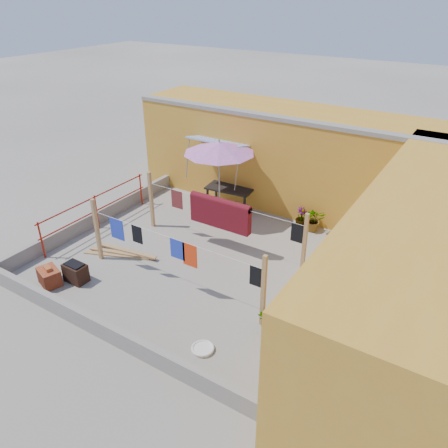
{
  "coord_description": "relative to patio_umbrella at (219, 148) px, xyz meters",
  "views": [
    {
      "loc": [
        5.77,
        -8.17,
        6.6
      ],
      "look_at": [
        0.43,
        0.3,
        1.15
      ],
      "focal_mm": 35.0,
      "sensor_mm": 36.0,
      "label": 1
    }
  ],
  "objects": [
    {
      "name": "ground",
      "position": [
        1.05,
        -2.39,
        -2.34
      ],
      "size": [
        80.0,
        80.0,
        0.0
      ],
      "primitive_type": "plane",
      "color": "#9E998E",
      "rests_on": "ground"
    },
    {
      "name": "wall_back",
      "position": [
        1.55,
        2.3,
        -0.73
      ],
      "size": [
        11.0,
        3.27,
        3.21
      ],
      "color": "#BC8F29",
      "rests_on": "ground"
    },
    {
      "name": "wall_right",
      "position": [
        6.25,
        -2.39,
        -0.74
      ],
      "size": [
        2.4,
        9.0,
        3.2
      ],
      "primitive_type": "cube",
      "color": "#BC8F29",
      "rests_on": "ground"
    },
    {
      "name": "parapet_front",
      "position": [
        1.05,
        -5.97,
        -2.12
      ],
      "size": [
        8.3,
        0.16,
        0.44
      ],
      "primitive_type": "cube",
      "color": "gray",
      "rests_on": "ground"
    },
    {
      "name": "parapet_left",
      "position": [
        -3.03,
        -2.39,
        -2.12
      ],
      "size": [
        0.16,
        7.3,
        0.44
      ],
      "primitive_type": "cube",
      "color": "gray",
      "rests_on": "ground"
    },
    {
      "name": "red_railing",
      "position": [
        -2.8,
        -2.59,
        -1.62
      ],
      "size": [
        0.05,
        4.2,
        1.1
      ],
      "color": "#A51F10",
      "rests_on": "ground"
    },
    {
      "name": "clothesline_rig",
      "position": [
        1.05,
        -1.86,
        -1.26
      ],
      "size": [
        5.09,
        2.35,
        1.8
      ],
      "color": "tan",
      "rests_on": "ground"
    },
    {
      "name": "patio_umbrella",
      "position": [
        0.0,
        0.0,
        0.0
      ],
      "size": [
        2.38,
        2.38,
        2.61
      ],
      "color": "gray",
      "rests_on": "ground"
    },
    {
      "name": "outdoor_table",
      "position": [
        -0.11,
        0.81,
        -1.69
      ],
      "size": [
        1.62,
        0.93,
        0.73
      ],
      "color": "black",
      "rests_on": "ground"
    },
    {
      "name": "brick_stack",
      "position": [
        -1.65,
        -5.32,
        -2.12
      ],
      "size": [
        0.7,
        0.6,
        0.52
      ],
      "color": "#A13E25",
      "rests_on": "ground"
    },
    {
      "name": "lumber_pile",
      "position": [
        -1.1,
        -3.36,
        -2.28
      ],
      "size": [
        2.03,
        0.88,
        0.12
      ],
      "color": "tan",
      "rests_on": "ground"
    },
    {
      "name": "brazier",
      "position": [
        -1.19,
        -4.87,
        -2.09
      ],
      "size": [
        0.59,
        0.4,
        0.52
      ],
      "color": "black",
      "rests_on": "ground"
    },
    {
      "name": "white_basin",
      "position": [
        2.9,
        -5.16,
        -2.3
      ],
      "size": [
        0.48,
        0.48,
        0.08
      ],
      "color": "silver",
      "rests_on": "ground"
    },
    {
      "name": "water_jug_a",
      "position": [
        4.75,
        -0.92,
        -2.2
      ],
      "size": [
        0.21,
        0.21,
        0.33
      ],
      "color": "silver",
      "rests_on": "ground"
    },
    {
      "name": "water_jug_b",
      "position": [
        3.67,
        -1.28,
        -2.18
      ],
      "size": [
        0.24,
        0.24,
        0.38
      ],
      "color": "silver",
      "rests_on": "ground"
    },
    {
      "name": "green_hose",
      "position": [
        3.84,
        0.81,
        -2.31
      ],
      "size": [
        0.55,
        0.55,
        0.08
      ],
      "color": "#1E7219",
      "rests_on": "ground"
    },
    {
      "name": "plant_back_a",
      "position": [
        2.89,
        0.81,
        -1.97
      ],
      "size": [
        0.87,
        0.83,
        0.75
      ],
      "primitive_type": "imported",
      "rotation": [
        0.0,
        0.0,
        0.48
      ],
      "color": "#255B1A",
      "rests_on": "ground"
    },
    {
      "name": "plant_back_b",
      "position": [
        2.49,
        0.81,
        -2.02
      ],
      "size": [
        0.44,
        0.44,
        0.65
      ],
      "primitive_type": "imported",
      "rotation": [
        0.0,
        0.0,
        1.33
      ],
      "color": "#255B1A",
      "rests_on": "ground"
    },
    {
      "name": "plant_right_a",
      "position": [
        4.75,
        -1.62,
        -1.95
      ],
      "size": [
        0.47,
        0.5,
        0.79
      ],
      "primitive_type": "imported",
      "rotation": [
        0.0,
        0.0,
        2.19
      ],
      "color": "#255B1A",
      "rests_on": "ground"
    },
    {
      "name": "plant_right_b",
      "position": [
        4.75,
        -2.67,
        -2.0
      ],
      "size": [
        0.35,
        0.42,
        0.69
      ],
      "primitive_type": "imported",
      "rotation": [
        0.0,
        0.0,
        4.59
      ],
      "color": "#255B1A",
      "rests_on": "ground"
    },
    {
      "name": "plant_right_c",
      "position": [
        3.82,
        -3.97,
        -2.07
      ],
      "size": [
        0.66,
        0.65,
        0.56
      ],
      "primitive_type": "imported",
      "rotation": [
        0.0,
        0.0,
        5.6
      ],
      "color": "#255B1A",
      "rests_on": "ground"
    }
  ]
}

